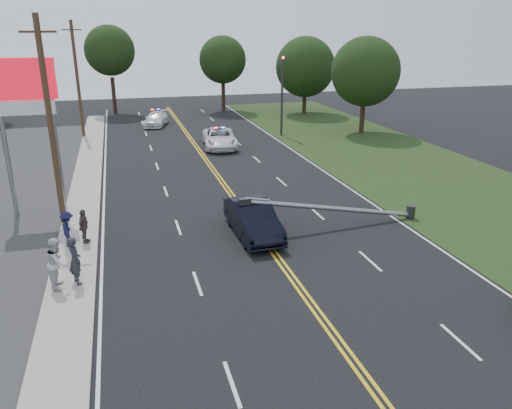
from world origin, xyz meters
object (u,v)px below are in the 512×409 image
object	(u,v)px
emergency_a	(220,138)
emergency_b	(156,119)
bystander_c	(68,229)
bystander_b	(57,263)
crashed_sedan	(253,219)
utility_pole_far	(77,80)
pylon_sign	(24,100)
fallen_streetlight	(342,209)
traffic_signal	(282,89)
utility_pole_mid	(50,124)
bystander_d	(84,226)
bystander_a	(75,260)

from	to	relation	value
emergency_a	emergency_b	xyz separation A→B (m)	(-4.27, 11.14, -0.10)
emergency_b	bystander_c	world-z (taller)	bystander_c
bystander_c	emergency_a	bearing A→B (deg)	-34.30
bystander_b	crashed_sedan	bearing A→B (deg)	-64.90
emergency_a	utility_pole_far	bearing A→B (deg)	152.85
pylon_sign	emergency_b	xyz separation A→B (m)	(8.07, 23.84, -5.33)
utility_pole_far	emergency_a	xyz separation A→B (m)	(11.04, -7.31, -4.31)
fallen_streetlight	emergency_b	bearing A→B (deg)	102.50
pylon_sign	fallen_streetlight	distance (m)	16.66
traffic_signal	utility_pole_far	xyz separation A→B (m)	(-17.50, 4.00, 0.88)
fallen_streetlight	utility_pole_mid	world-z (taller)	utility_pole_mid
crashed_sedan	bystander_d	bearing A→B (deg)	171.60
utility_pole_far	bystander_a	size ratio (longest dim) A/B	5.25
emergency_b	bystander_d	xyz separation A→B (m)	(-5.60, -28.83, 0.24)
bystander_b	emergency_b	bearing A→B (deg)	-6.12
utility_pole_mid	traffic_signal	bearing A→B (deg)	45.80
fallen_streetlight	bystander_b	xyz separation A→B (m)	(-12.96, -3.02, 0.18)
utility_pole_mid	bystander_d	world-z (taller)	utility_pole_mid
utility_pole_mid	crashed_sedan	distance (m)	10.57
traffic_signal	fallen_streetlight	xyz separation A→B (m)	(-4.11, -22.00, -3.29)
emergency_a	bystander_a	distance (m)	23.82
traffic_signal	bystander_a	size ratio (longest dim) A/B	3.70
emergency_b	bystander_a	xyz separation A→B (m)	(-5.72, -32.76, 0.40)
traffic_signal	emergency_a	bearing A→B (deg)	-152.92
traffic_signal	bystander_b	size ratio (longest dim) A/B	3.59
bystander_c	bystander_d	size ratio (longest dim) A/B	1.02
pylon_sign	emergency_a	bearing A→B (deg)	45.80
crashed_sedan	emergency_a	world-z (taller)	crashed_sedan
crashed_sedan	bystander_c	world-z (taller)	bystander_c
bystander_b	emergency_a	bearing A→B (deg)	-21.24
utility_pole_mid	crashed_sedan	world-z (taller)	utility_pole_mid
crashed_sedan	emergency_b	bearing A→B (deg)	92.41
bystander_d	bystander_b	bearing A→B (deg)	-173.14
bystander_a	crashed_sedan	bearing A→B (deg)	-93.03
pylon_sign	crashed_sedan	size ratio (longest dim) A/B	1.61
bystander_c	bystander_b	bearing A→B (deg)	175.03
emergency_b	bystander_b	world-z (taller)	bystander_b
pylon_sign	utility_pole_far	xyz separation A→B (m)	(1.30, 20.00, -0.91)
traffic_signal	utility_pole_far	distance (m)	17.97
bystander_a	utility_pole_mid	bearing A→B (deg)	-15.57
pylon_sign	traffic_signal	world-z (taller)	pylon_sign
bystander_c	pylon_sign	bearing A→B (deg)	15.39
emergency_a	bystander_a	size ratio (longest dim) A/B	2.93
traffic_signal	bystander_c	bearing A→B (deg)	-128.72
fallen_streetlight	bystander_d	size ratio (longest dim) A/B	5.88
bystander_d	pylon_sign	bearing A→B (deg)	43.70
bystander_b	bystander_a	bearing A→B (deg)	-76.47
pylon_sign	crashed_sedan	bearing A→B (deg)	-30.22
fallen_streetlight	bystander_b	size ratio (longest dim) A/B	4.76
traffic_signal	bystander_d	size ratio (longest dim) A/B	4.43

